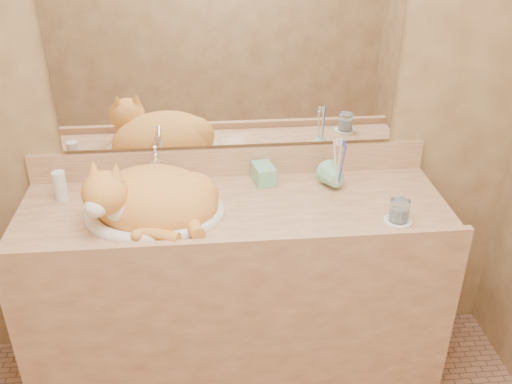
{
  "coord_description": "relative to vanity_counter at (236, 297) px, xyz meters",
  "views": [
    {
      "loc": [
        -0.09,
        -1.1,
        1.93
      ],
      "look_at": [
        0.08,
        0.7,
        0.92
      ],
      "focal_mm": 40.0,
      "sensor_mm": 36.0,
      "label": 1
    }
  ],
  "objects": [
    {
      "name": "sink_basin",
      "position": [
        -0.29,
        -0.02,
        0.5
      ],
      "size": [
        0.57,
        0.5,
        0.16
      ],
      "primitive_type": null,
      "rotation": [
        0.0,
        0.0,
        0.19
      ],
      "color": "white",
      "rests_on": "vanity_counter"
    },
    {
      "name": "saucer",
      "position": [
        0.57,
        -0.16,
        0.43
      ],
      "size": [
        0.1,
        0.1,
        0.01
      ],
      "primitive_type": "cylinder",
      "color": "white",
      "rests_on": "vanity_counter"
    },
    {
      "name": "water_glass",
      "position": [
        0.57,
        -0.16,
        0.48
      ],
      "size": [
        0.07,
        0.07,
        0.08
      ],
      "primitive_type": "cylinder",
      "color": "silver",
      "rests_on": "saucer"
    },
    {
      "name": "mirror",
      "position": [
        0.0,
        0.26,
        0.97
      ],
      "size": [
        1.3,
        0.02,
        0.8
      ],
      "primitive_type": "cube",
      "color": "white",
      "rests_on": "wall_back"
    },
    {
      "name": "faucet",
      "position": [
        -0.29,
        0.17,
        0.51
      ],
      "size": [
        0.07,
        0.12,
        0.16
      ],
      "primitive_type": null,
      "rotation": [
        0.0,
        0.0,
        0.22
      ],
      "color": "white",
      "rests_on": "vanity_counter"
    },
    {
      "name": "cat",
      "position": [
        -0.3,
        -0.04,
        0.51
      ],
      "size": [
        0.54,
        0.48,
        0.25
      ],
      "primitive_type": null,
      "rotation": [
        0.0,
        0.0,
        -0.26
      ],
      "color": "orange",
      "rests_on": "sink_basin"
    },
    {
      "name": "soap_dispenser",
      "position": [
        0.14,
        0.13,
        0.51
      ],
      "size": [
        0.09,
        0.09,
        0.17
      ],
      "primitive_type": "imported",
      "rotation": [
        0.0,
        0.0,
        0.2
      ],
      "color": "#7BC59C",
      "rests_on": "vanity_counter"
    },
    {
      "name": "wall_back",
      "position": [
        0.0,
        0.28,
        0.82
      ],
      "size": [
        2.4,
        0.02,
        2.5
      ],
      "primitive_type": "cube",
      "color": "brown",
      "rests_on": "ground"
    },
    {
      "name": "lotion_bottle",
      "position": [
        -0.65,
        0.12,
        0.48
      ],
      "size": [
        0.05,
        0.05,
        0.12
      ],
      "primitive_type": "cylinder",
      "color": "white",
      "rests_on": "vanity_counter"
    },
    {
      "name": "toothbrushes",
      "position": [
        0.41,
        0.08,
        0.56
      ],
      "size": [
        0.04,
        0.04,
        0.23
      ],
      "primitive_type": null,
      "color": "white",
      "rests_on": "toothbrush_cup"
    },
    {
      "name": "toothbrush_cup",
      "position": [
        0.41,
        0.08,
        0.47
      ],
      "size": [
        0.12,
        0.12,
        0.09
      ],
      "primitive_type": "imported",
      "rotation": [
        0.0,
        0.0,
        0.27
      ],
      "color": "#7BC59C",
      "rests_on": "vanity_counter"
    },
    {
      "name": "vanity_counter",
      "position": [
        0.0,
        0.0,
        0.0
      ],
      "size": [
        1.6,
        0.55,
        0.85
      ],
      "primitive_type": null,
      "color": "#946342",
      "rests_on": "floor"
    }
  ]
}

